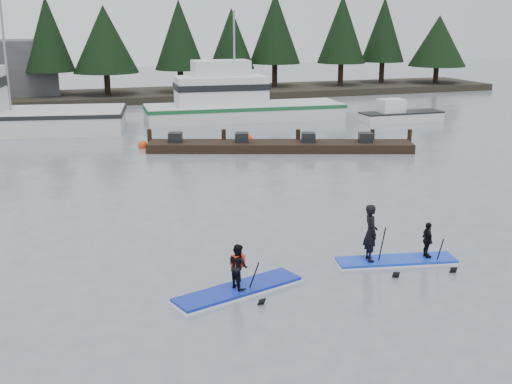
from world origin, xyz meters
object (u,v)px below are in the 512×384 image
object	(u,v)px
floating_dock	(280,146)
paddleboard_duo	(391,245)
paddleboard_solo	(238,279)
fishing_boat_medium	(239,111)

from	to	relation	value
floating_dock	paddleboard_duo	bearing A→B (deg)	-80.63
paddleboard_solo	paddleboard_duo	size ratio (longest dim) A/B	1.02
paddleboard_duo	fishing_boat_medium	bearing A→B (deg)	92.78
fishing_boat_medium	paddleboard_solo	distance (m)	28.83
paddleboard_solo	paddleboard_duo	distance (m)	4.76
fishing_boat_medium	paddleboard_solo	bearing A→B (deg)	-102.96
floating_dock	paddleboard_duo	size ratio (longest dim) A/B	3.95
paddleboard_solo	floating_dock	bearing A→B (deg)	48.77
fishing_boat_medium	floating_dock	bearing A→B (deg)	-91.57
floating_dock	paddleboard_solo	distance (m)	18.17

